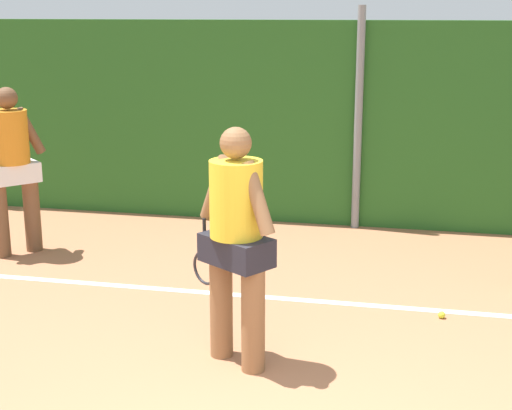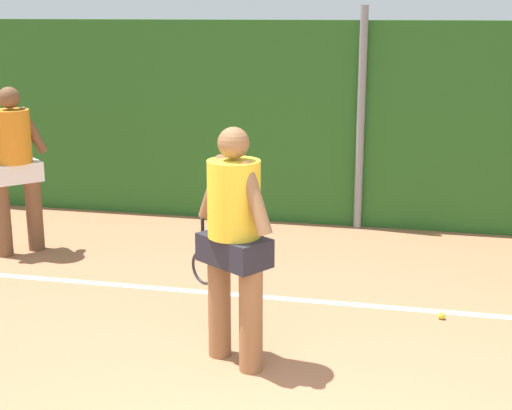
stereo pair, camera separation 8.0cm
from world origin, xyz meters
name	(u,v)px [view 1 (the left image)]	position (x,y,z in m)	size (l,w,h in m)	color
ground_plane	(311,367)	(0.00, 1.75, 0.00)	(30.18, 30.18, 0.00)	#B2704C
hedge_fence_backdrop	(359,125)	(0.00, 5.96, 1.30)	(19.62, 0.25, 2.60)	#286023
fence_post_center	(358,120)	(0.00, 5.78, 1.39)	(0.10, 0.10, 2.78)	gray
court_baseline_paint	(331,302)	(0.00, 3.13, 0.00)	(14.33, 0.10, 0.01)	white
player_foreground_near	(236,235)	(-0.59, 1.71, 1.06)	(0.76, 0.58, 1.89)	#8C603D
player_backcourt_far	(12,162)	(-3.70, 3.89, 1.07)	(0.61, 0.63, 1.91)	brown
tennis_ball_2	(442,315)	(1.03, 2.96, 0.03)	(0.07, 0.07, 0.07)	#CCDB33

